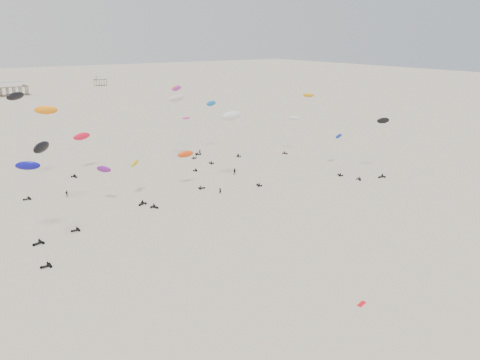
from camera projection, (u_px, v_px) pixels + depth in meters
ground_plane at (95, 131)px, 199.26m from camera, size 900.00×900.00×0.00m
pavilion_main at (10, 89)px, 311.96m from camera, size 21.00×13.00×9.80m
pavilion_small at (100, 81)px, 373.04m from camera, size 9.00×7.00×8.00m
rig_0 at (291, 128)px, 160.56m from camera, size 7.26×4.55×12.62m
rig_1 at (321, 128)px, 134.18m from camera, size 7.57×11.95×24.00m
rig_2 at (43, 176)px, 79.80m from camera, size 5.22×5.36×22.02m
rig_3 at (345, 148)px, 140.02m from camera, size 8.96×17.26×17.77m
rig_4 at (140, 175)px, 113.87m from camera, size 4.21×13.22×12.23m
rig_5 at (180, 102)px, 135.59m from camera, size 6.57×7.09×25.47m
rig_6 at (81, 142)px, 137.40m from camera, size 8.58×8.82×12.43m
rig_7 at (185, 118)px, 156.75m from camera, size 7.81×8.80×23.28m
rig_8 at (234, 122)px, 123.40m from camera, size 8.36×8.16×20.35m
rig_9 at (51, 130)px, 97.42m from camera, size 5.16×12.47×25.69m
rig_10 at (383, 139)px, 134.59m from camera, size 7.44×6.78×16.42m
rig_12 at (118, 182)px, 110.98m from camera, size 10.02×8.20×11.32m
rig_13 at (31, 186)px, 89.01m from camera, size 5.03×4.87×16.67m
rig_14 at (188, 160)px, 122.83m from camera, size 5.97×5.15×10.34m
rig_15 at (180, 106)px, 145.65m from camera, size 10.77×11.48×22.49m
rig_16 at (219, 118)px, 159.40m from camera, size 6.02×15.31×19.94m
rig_17 at (17, 109)px, 119.44m from camera, size 6.32×15.90×26.46m
rig_18 at (189, 134)px, 158.80m from camera, size 5.86×13.32×16.09m
spectator_0 at (220, 194)px, 120.39m from camera, size 0.81×0.84×1.91m
spectator_1 at (235, 175)px, 136.61m from camera, size 1.26×1.17×2.25m
spectator_2 at (67, 197)px, 118.12m from camera, size 1.19×0.66×2.00m
spectator_3 at (200, 154)px, 160.65m from camera, size 0.84×0.76×1.92m
grounded_kite_b at (362, 304)px, 71.04m from camera, size 1.92×1.15×0.07m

